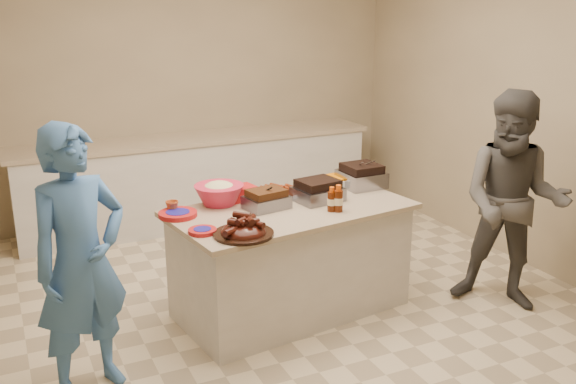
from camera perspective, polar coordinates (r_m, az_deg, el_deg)
name	(u,v)px	position (r m, az deg, el deg)	size (l,w,h in m)	color
room	(290,312)	(4.82, 0.18, -10.59)	(4.50, 5.00, 2.70)	tan
back_counter	(198,180)	(6.57, -8.04, 1.10)	(3.60, 0.64, 0.90)	beige
island	(291,309)	(4.85, 0.26, -10.39)	(1.69, 0.89, 0.80)	beige
rib_platter	(244,235)	(4.02, -3.97, -3.86)	(0.38, 0.38, 0.15)	#43130B
pulled_pork_tray	(267,208)	(4.52, -1.92, -1.46)	(0.29, 0.22, 0.09)	#47230F
brisket_tray	(318,200)	(4.70, 2.65, -0.75)	(0.33, 0.27, 0.10)	black
roasting_pan	(361,186)	(5.07, 6.52, 0.49)	(0.31, 0.31, 0.12)	gray
coleslaw_bowl	(219,204)	(4.63, -6.11, -1.08)	(0.36, 0.36, 0.24)	#C3213E
sausage_plate	(282,196)	(4.80, -0.54, -0.33)	(0.31, 0.31, 0.05)	silver
mac_cheese_dish	(347,184)	(5.13, 5.23, 0.75)	(0.31, 0.23, 0.08)	orange
bbq_bottle_a	(338,211)	(4.47, 4.47, -1.73)	(0.06, 0.06, 0.19)	#431605
bbq_bottle_b	(331,211)	(4.47, 3.89, -1.70)	(0.06, 0.06, 0.17)	#431605
mustard_bottle	(262,207)	(4.55, -2.35, -1.31)	(0.04, 0.04, 0.12)	#D79906
sauce_bowl	(268,198)	(4.75, -1.83, -0.54)	(0.15, 0.05, 0.15)	silver
plate_stack_large	(178,216)	(4.42, -9.76, -2.14)	(0.26, 0.26, 0.03)	#A71415
plate_stack_small	(202,233)	(4.09, -7.61, -3.62)	(0.18, 0.18, 0.03)	#A71415
plastic_cup	(172,213)	(4.50, -10.23, -1.82)	(0.09, 0.08, 0.09)	#AE4F20
basket_stack	(241,200)	(4.72, -4.21, -0.69)	(0.20, 0.15, 0.10)	#A71415
guest_gray	(502,304)	(5.19, 18.48, -9.39)	(0.79, 1.62, 0.61)	#4F4C48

